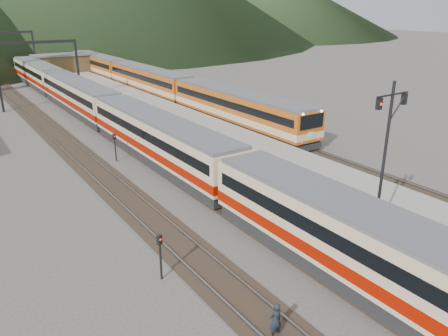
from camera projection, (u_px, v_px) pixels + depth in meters
track_main at (109, 130)px, 44.20m from camera, size 2.60×200.00×0.23m
track_far at (58, 137)px, 41.58m from camera, size 2.60×200.00×0.23m
track_second at (206, 115)px, 50.22m from camera, size 2.60×200.00×0.23m
platform at (167, 122)px, 45.42m from camera, size 8.00×100.00×1.00m
gantry_near at (38, 61)px, 52.46m from camera, size 9.55×0.25×8.00m
gantry_far at (4, 47)px, 71.91m from camera, size 9.55×0.25×8.00m
station_shed at (62, 63)px, 75.82m from camera, size 9.40×4.40×3.10m
main_train at (111, 112)px, 42.62m from camera, size 3.08×84.42×3.76m
second_train at (149, 80)px, 61.25m from camera, size 3.12×63.90×3.81m
signal_mast at (386, 148)px, 19.91m from camera, size 2.20×0.22×7.76m
short_signal_b at (115, 144)px, 34.89m from camera, size 0.26×0.22×2.27m
short_signal_c at (160, 251)px, 19.57m from camera, size 0.27×0.24×2.27m
worker at (275, 321)px, 16.29m from camera, size 0.58×0.40×1.51m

